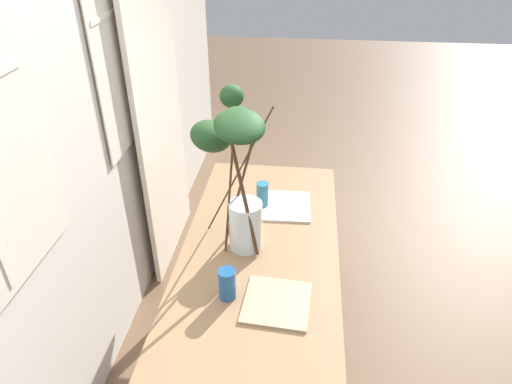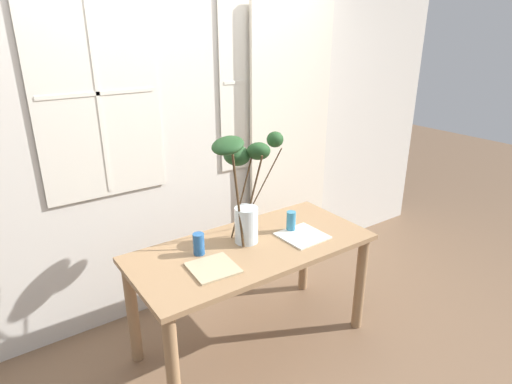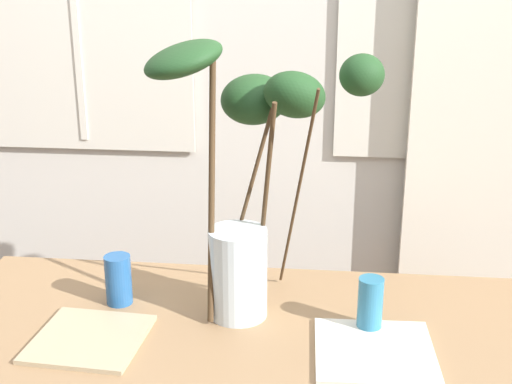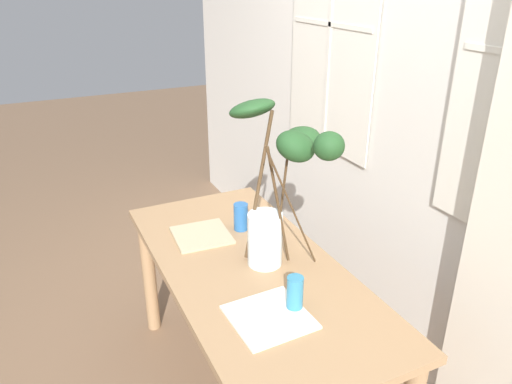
{
  "view_description": "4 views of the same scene",
  "coord_description": "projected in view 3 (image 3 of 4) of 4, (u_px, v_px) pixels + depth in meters",
  "views": [
    {
      "loc": [
        -1.64,
        -0.17,
        2.1
      ],
      "look_at": [
        0.03,
        0.02,
        1.03
      ],
      "focal_mm": 31.97,
      "sensor_mm": 36.0,
      "label": 1
    },
    {
      "loc": [
        -1.37,
        -2.0,
        2.05
      ],
      "look_at": [
        0.07,
        0.06,
        1.08
      ],
      "focal_mm": 30.06,
      "sensor_mm": 36.0,
      "label": 2
    },
    {
      "loc": [
        0.21,
        -1.53,
        1.64
      ],
      "look_at": [
        0.04,
        0.12,
        1.08
      ],
      "focal_mm": 48.5,
      "sensor_mm": 36.0,
      "label": 3
    },
    {
      "loc": [
        1.64,
        -0.76,
        1.92
      ],
      "look_at": [
        -0.01,
        0.03,
        1.1
      ],
      "focal_mm": 34.4,
      "sensor_mm": 36.0,
      "label": 4
    }
  ],
  "objects": [
    {
      "name": "vase_with_branches",
      "position": [
        250.0,
        167.0,
        1.72
      ],
      "size": [
        0.6,
        0.36,
        0.73
      ],
      "color": "silver",
      "rests_on": "dining_table"
    },
    {
      "name": "drinking_glass_blue_left",
      "position": [
        118.0,
        280.0,
        1.85
      ],
      "size": [
        0.07,
        0.07,
        0.14
      ],
      "primitive_type": "cylinder",
      "color": "#235693",
      "rests_on": "dining_table"
    },
    {
      "name": "plate_square_left",
      "position": [
        89.0,
        339.0,
        1.68
      ],
      "size": [
        0.28,
        0.28,
        0.01
      ],
      "primitive_type": "cube",
      "rotation": [
        0.0,
        0.0,
        -0.07
      ],
      "color": "tan",
      "rests_on": "dining_table"
    },
    {
      "name": "back_wall_with_windows",
      "position": [
        266.0,
        33.0,
        2.33
      ],
      "size": [
        5.27,
        0.14,
        2.78
      ],
      "color": "beige",
      "rests_on": "ground"
    },
    {
      "name": "plate_square_right",
      "position": [
        375.0,
        351.0,
        1.63
      ],
      "size": [
        0.29,
        0.29,
        0.01
      ],
      "primitive_type": "cube",
      "rotation": [
        0.0,
        0.0,
        0.03
      ],
      "color": "silver",
      "rests_on": "dining_table"
    },
    {
      "name": "dining_table",
      "position": [
        235.0,
        370.0,
        1.79
      ],
      "size": [
        1.55,
        0.72,
        0.75
      ],
      "color": "#93704C",
      "rests_on": "ground"
    },
    {
      "name": "drinking_glass_blue_right",
      "position": [
        370.0,
        304.0,
        1.71
      ],
      "size": [
        0.06,
        0.06,
        0.14
      ],
      "primitive_type": "cylinder",
      "color": "teal",
      "rests_on": "dining_table"
    }
  ]
}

